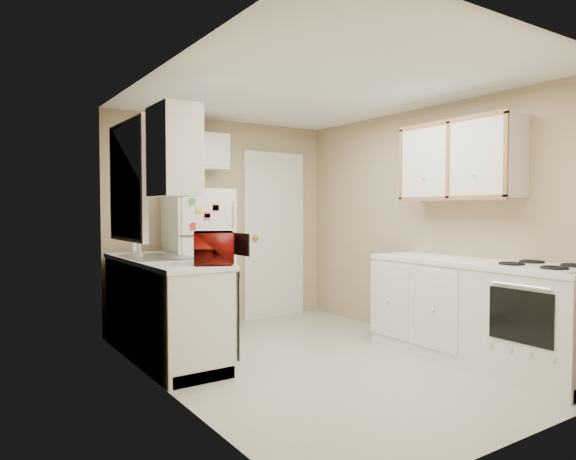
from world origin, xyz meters
TOP-DOWN VIEW (x-y plane):
  - floor at (0.00, 0.00)m, footprint 3.80×3.80m
  - ceiling at (0.00, 0.00)m, footprint 3.80×3.80m
  - wall_left at (-1.40, 0.00)m, footprint 3.80×3.80m
  - wall_right at (1.40, 0.00)m, footprint 3.80×3.80m
  - wall_back at (0.00, 1.90)m, footprint 2.80×2.80m
  - wall_front at (0.00, -1.90)m, footprint 2.80×2.80m
  - left_counter at (-1.10, 0.90)m, footprint 0.60×1.80m
  - dishwasher at (-0.81, 0.30)m, footprint 0.03×0.58m
  - sink at (-1.10, 1.05)m, footprint 0.54×0.74m
  - microwave at (-0.89, 0.27)m, footprint 0.54×0.43m
  - soap_bottle at (-1.15, 1.51)m, footprint 0.09×0.09m
  - window_blinds at (-1.36, 1.05)m, footprint 0.10×0.98m
  - upper_cabinet_left at (-1.25, 0.22)m, footprint 0.30×0.45m
  - refrigerator at (-0.45, 1.60)m, footprint 0.68×0.66m
  - cabinet_over_fridge at (-0.40, 1.75)m, footprint 0.70×0.30m
  - interior_door at (0.70, 1.86)m, footprint 0.86×0.06m
  - right_counter at (1.10, -0.80)m, footprint 0.60×2.00m
  - stove at (1.09, -1.41)m, footprint 0.56×0.69m
  - upper_cabinet_right at (1.25, -0.50)m, footprint 0.30×1.20m

SIDE VIEW (x-z plane):
  - floor at x=0.00m, z-range 0.00..0.00m
  - stove at x=1.09m, z-range 0.00..0.83m
  - left_counter at x=-1.10m, z-range 0.00..0.90m
  - right_counter at x=1.10m, z-range 0.00..0.90m
  - dishwasher at x=-0.81m, z-range 0.13..0.85m
  - refrigerator at x=-0.45m, z-range 0.00..1.57m
  - sink at x=-1.10m, z-range 0.78..0.94m
  - soap_bottle at x=-1.15m, z-range 0.91..1.09m
  - interior_door at x=0.70m, z-range -0.02..2.06m
  - microwave at x=-0.89m, z-range 0.89..1.21m
  - wall_left at x=-1.40m, z-range 1.20..1.20m
  - wall_right at x=1.40m, z-range 1.20..1.20m
  - wall_back at x=0.00m, z-range 1.20..1.20m
  - wall_front at x=0.00m, z-range 1.20..1.20m
  - window_blinds at x=-1.36m, z-range 1.06..2.14m
  - upper_cabinet_left at x=-1.25m, z-range 1.45..2.15m
  - upper_cabinet_right at x=1.25m, z-range 1.45..2.15m
  - cabinet_over_fridge at x=-0.40m, z-range 1.80..2.20m
  - ceiling at x=0.00m, z-range 2.40..2.40m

